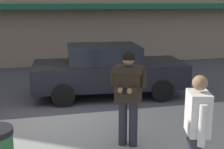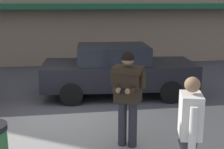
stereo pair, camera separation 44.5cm
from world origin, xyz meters
name	(u,v)px [view 1 (the left image)]	position (x,y,z in m)	size (l,w,h in m)	color
ground_plane	(56,118)	(0.00, 0.00, 0.00)	(80.00, 80.00, 0.00)	#3D3D42
curb_paint_line	(95,114)	(1.00, 0.05, 0.00)	(28.00, 0.12, 0.01)	silver
parked_sedan_mid	(108,70)	(1.69, 1.60, 0.79)	(4.63, 2.20, 1.54)	black
man_texting_on_phone	(128,89)	(1.22, -2.12, 1.25)	(0.63, 0.65, 1.81)	#23232B
pedestrian_in_light_coat	(197,126)	(1.76, -3.68, 1.11)	(0.40, 0.58, 1.70)	#33333D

